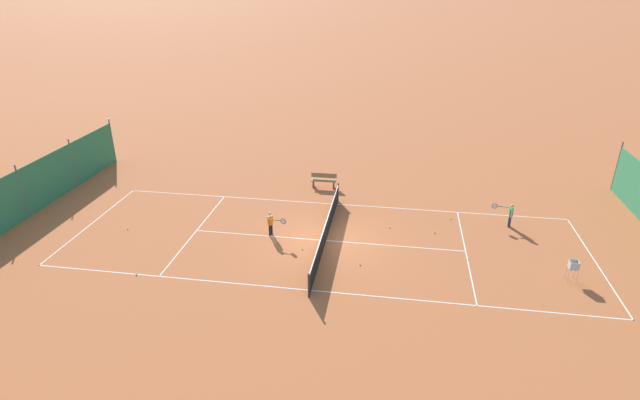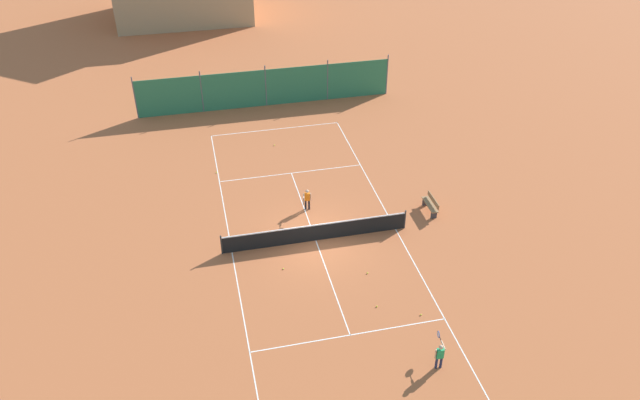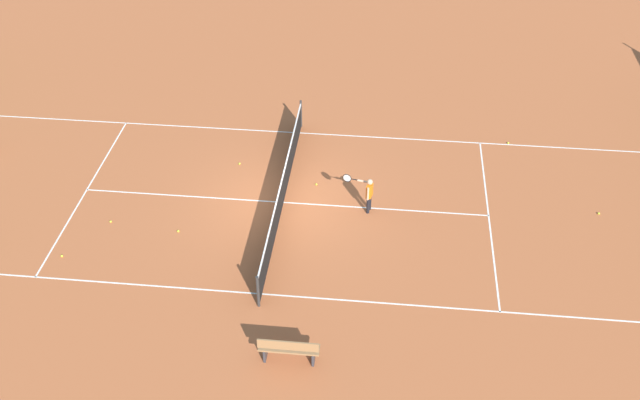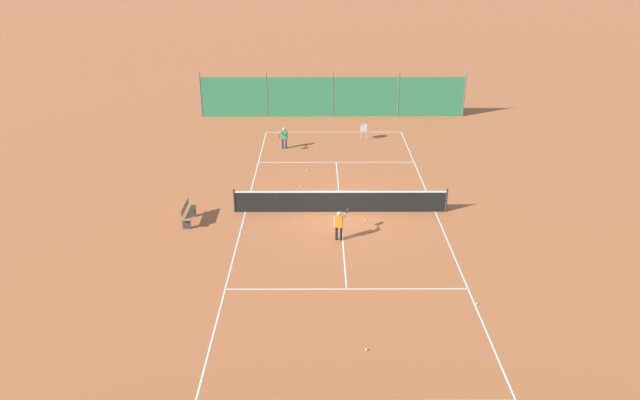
% 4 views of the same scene
% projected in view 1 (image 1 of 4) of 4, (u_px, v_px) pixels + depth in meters
% --- Properties ---
extents(ground_plane, '(600.00, 600.00, 0.00)m').
position_uv_depth(ground_plane, '(326.00, 241.00, 23.47)').
color(ground_plane, '#B25B33').
extents(court_line_markings, '(8.25, 23.85, 0.01)m').
position_uv_depth(court_line_markings, '(326.00, 240.00, 23.47)').
color(court_line_markings, white).
rests_on(court_line_markings, ground).
extents(tennis_net, '(9.18, 0.08, 1.06)m').
position_uv_depth(tennis_net, '(326.00, 231.00, 23.26)').
color(tennis_net, '#2D2D2D').
rests_on(tennis_net, ground).
extents(windscreen_fence_far, '(17.28, 0.08, 2.90)m').
position_uv_depth(windscreen_fence_far, '(22.00, 194.00, 25.14)').
color(windscreen_fence_far, '#2D754C').
rests_on(windscreen_fence_far, ground).
extents(player_far_service, '(0.45, 1.00, 1.21)m').
position_uv_depth(player_far_service, '(510.00, 213.00, 24.51)').
color(player_far_service, '#23284C').
rests_on(player_far_service, ground).
extents(player_near_service, '(0.59, 0.96, 1.20)m').
position_uv_depth(player_near_service, '(271.00, 222.00, 23.68)').
color(player_near_service, black).
rests_on(player_near_service, ground).
extents(tennis_ball_near_corner, '(0.07, 0.07, 0.07)m').
position_uv_depth(tennis_ball_near_corner, '(451.00, 219.00, 25.49)').
color(tennis_ball_near_corner, '#CCE033').
rests_on(tennis_ball_near_corner, ground).
extents(tennis_ball_by_net_left, '(0.07, 0.07, 0.07)m').
position_uv_depth(tennis_ball_by_net_left, '(390.00, 227.00, 24.63)').
color(tennis_ball_by_net_left, '#CCE033').
rests_on(tennis_ball_by_net_left, ground).
extents(tennis_ball_alley_right, '(0.07, 0.07, 0.07)m').
position_uv_depth(tennis_ball_alley_right, '(302.00, 249.00, 22.68)').
color(tennis_ball_alley_right, '#CCE033').
rests_on(tennis_ball_alley_right, ground).
extents(tennis_ball_service_box, '(0.07, 0.07, 0.07)m').
position_uv_depth(tennis_ball_service_box, '(136.00, 275.00, 20.77)').
color(tennis_ball_service_box, '#CCE033').
rests_on(tennis_ball_service_box, ground).
extents(tennis_ball_mid_court, '(0.07, 0.07, 0.07)m').
position_uv_depth(tennis_ball_mid_court, '(128.00, 229.00, 24.47)').
color(tennis_ball_mid_court, '#CCE033').
rests_on(tennis_ball_mid_court, ground).
extents(tennis_ball_by_net_right, '(0.07, 0.07, 0.07)m').
position_uv_depth(tennis_ball_by_net_right, '(360.00, 265.00, 21.48)').
color(tennis_ball_by_net_right, '#CCE033').
rests_on(tennis_ball_by_net_right, ground).
extents(tennis_ball_alley_left, '(0.07, 0.07, 0.07)m').
position_uv_depth(tennis_ball_alley_left, '(435.00, 233.00, 24.11)').
color(tennis_ball_alley_left, '#CCE033').
rests_on(tennis_ball_alley_left, ground).
extents(ball_hopper, '(0.36, 0.36, 0.89)m').
position_uv_depth(ball_hopper, '(574.00, 266.00, 20.18)').
color(ball_hopper, '#B7B7BC').
rests_on(ball_hopper, ground).
extents(courtside_bench, '(0.36, 1.50, 0.84)m').
position_uv_depth(courtside_bench, '(324.00, 180.00, 29.14)').
color(courtside_bench, olive).
rests_on(courtside_bench, ground).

